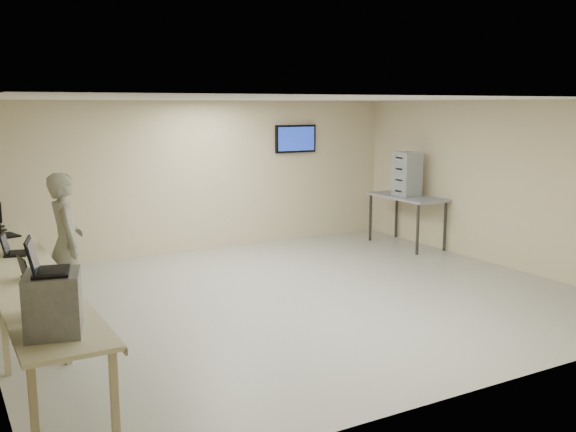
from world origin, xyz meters
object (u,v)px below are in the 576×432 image
workbench (23,273)px  soldier (66,243)px  equipment_box (53,303)px  side_table (407,199)px

workbench → soldier: 1.16m
workbench → soldier: bearing=55.5°
workbench → equipment_box: bearing=-91.5°
workbench → equipment_box: (-0.06, -2.44, 0.32)m
equipment_box → soldier: bearing=92.4°
equipment_box → side_table: size_ratio=0.31×
workbench → side_table: bearing=14.7°
side_table → soldier: bearing=-171.9°
soldier → equipment_box: bearing=169.6°
equipment_box → side_table: 8.45m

